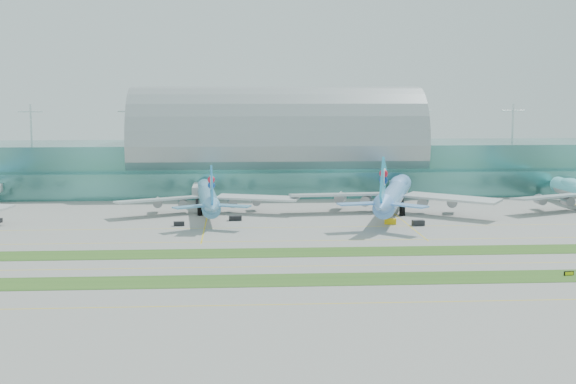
{
  "coord_description": "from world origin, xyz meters",
  "views": [
    {
      "loc": [
        -16.46,
        -202.36,
        42.73
      ],
      "look_at": [
        0.0,
        55.0,
        9.0
      ],
      "focal_mm": 50.0,
      "sensor_mm": 36.0,
      "label": 1
    }
  ],
  "objects": [
    {
      "name": "gse_c",
      "position": [
        -34.64,
        44.91,
        0.66
      ],
      "size": [
        3.46,
        1.84,
        1.33
      ],
      "primitive_type": "cube",
      "rotation": [
        0.0,
        0.0,
        0.08
      ],
      "color": "black",
      "rests_on": "ground"
    },
    {
      "name": "taxiway_sign_east",
      "position": [
        59.12,
        -27.7,
        0.51
      ],
      "size": [
        2.46,
        0.64,
        1.04
      ],
      "rotation": [
        0.0,
        0.0,
        0.15
      ],
      "color": "black",
      "rests_on": "ground"
    },
    {
      "name": "airliner_b",
      "position": [
        -26.57,
        69.39,
        6.04
      ],
      "size": [
        62.5,
        71.15,
        19.57
      ],
      "rotation": [
        0.0,
        0.0,
        0.08
      ],
      "color": "#5B9EC9",
      "rests_on": "ground"
    },
    {
      "name": "ground",
      "position": [
        0.0,
        0.0,
        0.0
      ],
      "size": [
        700.0,
        700.0,
        0.0
      ],
      "primitive_type": "plane",
      "color": "gray",
      "rests_on": "ground"
    },
    {
      "name": "grass_strip_far",
      "position": [
        0.0,
        2.0,
        0.04
      ],
      "size": [
        420.0,
        12.0,
        0.08
      ],
      "primitive_type": "cube",
      "color": "#2D591E",
      "rests_on": "ground"
    },
    {
      "name": "gse_e",
      "position": [
        31.59,
        43.76,
        0.87
      ],
      "size": [
        4.02,
        2.68,
        1.74
      ],
      "primitive_type": "cube",
      "rotation": [
        0.0,
        0.0,
        -0.22
      ],
      "color": "yellow",
      "rests_on": "ground"
    },
    {
      "name": "taxiline_b",
      "position": [
        0.0,
        -14.0,
        0.01
      ],
      "size": [
        420.0,
        0.35,
        0.01
      ],
      "primitive_type": "cube",
      "color": "yellow",
      "rests_on": "ground"
    },
    {
      "name": "taxiline_a",
      "position": [
        0.0,
        -48.0,
        0.01
      ],
      "size": [
        420.0,
        0.35,
        0.01
      ],
      "primitive_type": "cube",
      "color": "yellow",
      "rests_on": "ground"
    },
    {
      "name": "taxiline_c",
      "position": [
        0.0,
        18.0,
        0.01
      ],
      "size": [
        420.0,
        0.35,
        0.01
      ],
      "primitive_type": "cube",
      "color": "yellow",
      "rests_on": "ground"
    },
    {
      "name": "gse_f",
      "position": [
        39.74,
        40.5,
        0.85
      ],
      "size": [
        3.86,
        2.31,
        1.71
      ],
      "primitive_type": "cube",
      "rotation": [
        0.0,
        0.0,
        0.07
      ],
      "color": "black",
      "rests_on": "ground"
    },
    {
      "name": "airliner_c",
      "position": [
        37.02,
        65.71,
        6.92
      ],
      "size": [
        68.85,
        79.77,
        22.43
      ],
      "rotation": [
        0.0,
        0.0,
        -0.29
      ],
      "color": "#71ABF9",
      "rests_on": "ground"
    },
    {
      "name": "taxiline_d",
      "position": [
        0.0,
        40.0,
        0.01
      ],
      "size": [
        420.0,
        0.35,
        0.01
      ],
      "primitive_type": "cube",
      "color": "yellow",
      "rests_on": "ground"
    },
    {
      "name": "terminal",
      "position": [
        0.01,
        128.79,
        14.23
      ],
      "size": [
        340.0,
        69.1,
        36.0
      ],
      "color": "#3D7A75",
      "rests_on": "ground"
    },
    {
      "name": "grass_strip_near",
      "position": [
        0.0,
        -28.0,
        0.04
      ],
      "size": [
        420.0,
        12.0,
        0.08
      ],
      "primitive_type": "cube",
      "color": "#2D591E",
      "rests_on": "ground"
    },
    {
      "name": "gse_d",
      "position": [
        -17.16,
        53.91,
        0.76
      ],
      "size": [
        4.14,
        2.19,
        1.51
      ],
      "primitive_type": "cube",
      "rotation": [
        0.0,
        0.0,
        0.02
      ],
      "color": "black",
      "rests_on": "ground"
    }
  ]
}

